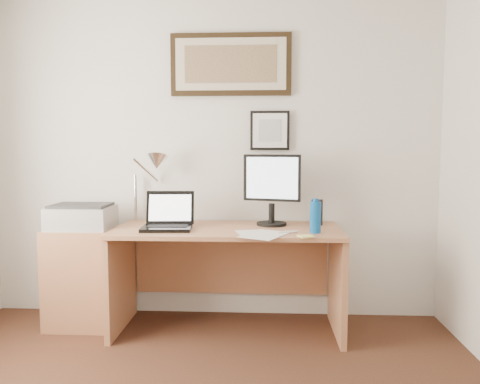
# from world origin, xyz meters

# --- Properties ---
(wall_back) EXTENTS (3.50, 0.02, 2.50)m
(wall_back) POSITION_xyz_m (0.00, 2.00, 1.25)
(wall_back) COLOR silver
(wall_back) RESTS_ON ground
(side_cabinet) EXTENTS (0.50, 0.40, 0.73)m
(side_cabinet) POSITION_xyz_m (-0.92, 1.68, 0.36)
(side_cabinet) COLOR #A36844
(side_cabinet) RESTS_ON floor
(water_bottle) EXTENTS (0.07, 0.07, 0.21)m
(water_bottle) POSITION_xyz_m (0.75, 1.46, 0.86)
(water_bottle) COLOR #0C52A1
(water_bottle) RESTS_ON desk
(bottle_cap) EXTENTS (0.04, 0.04, 0.02)m
(bottle_cap) POSITION_xyz_m (0.75, 1.46, 0.97)
(bottle_cap) COLOR #0C52A1
(bottle_cap) RESTS_ON water_bottle
(speaker) EXTENTS (0.09, 0.08, 0.19)m
(speaker) POSITION_xyz_m (0.80, 1.81, 0.84)
(speaker) COLOR black
(speaker) RESTS_ON desk
(paper_sheet_a) EXTENTS (0.26, 0.32, 0.00)m
(paper_sheet_a) POSITION_xyz_m (0.34, 1.41, 0.75)
(paper_sheet_a) COLOR white
(paper_sheet_a) RESTS_ON desk
(paper_sheet_b) EXTENTS (0.36, 0.40, 0.00)m
(paper_sheet_b) POSITION_xyz_m (0.41, 1.36, 0.75)
(paper_sheet_b) COLOR white
(paper_sheet_b) RESTS_ON desk
(sticky_pad) EXTENTS (0.11, 0.11, 0.01)m
(sticky_pad) POSITION_xyz_m (0.67, 1.30, 0.76)
(sticky_pad) COLOR #F1F072
(sticky_pad) RESTS_ON desk
(marker_pen) EXTENTS (0.14, 0.06, 0.02)m
(marker_pen) POSITION_xyz_m (0.57, 1.44, 0.76)
(marker_pen) COLOR white
(marker_pen) RESTS_ON desk
(book) EXTENTS (0.30, 0.35, 0.02)m
(book) POSITION_xyz_m (-0.41, 1.58, 0.76)
(book) COLOR tan
(book) RESTS_ON desk
(desk) EXTENTS (1.60, 0.70, 0.75)m
(desk) POSITION_xyz_m (0.15, 1.72, 0.51)
(desk) COLOR #A36844
(desk) RESTS_ON floor
(laptop) EXTENTS (0.36, 0.32, 0.26)m
(laptop) POSITION_xyz_m (-0.26, 1.57, 0.81)
(laptop) COLOR black
(laptop) RESTS_ON desk
(lcd_monitor) EXTENTS (0.42, 0.22, 0.52)m
(lcd_monitor) POSITION_xyz_m (0.46, 1.76, 1.04)
(lcd_monitor) COLOR black
(lcd_monitor) RESTS_ON desk
(printer) EXTENTS (0.44, 0.34, 0.18)m
(printer) POSITION_xyz_m (-0.92, 1.67, 0.82)
(printer) COLOR #A2A2A5
(printer) RESTS_ON side_cabinet
(desk_lamp) EXTENTS (0.29, 0.27, 0.53)m
(desk_lamp) POSITION_xyz_m (-0.41, 1.81, 1.19)
(desk_lamp) COLOR silver
(desk_lamp) RESTS_ON desk
(picture_large) EXTENTS (0.92, 0.04, 0.47)m
(picture_large) POSITION_xyz_m (0.15, 1.97, 1.95)
(picture_large) COLOR black
(picture_large) RESTS_ON wall_back
(picture_small) EXTENTS (0.30, 0.03, 0.30)m
(picture_small) POSITION_xyz_m (0.45, 1.97, 1.45)
(picture_small) COLOR black
(picture_small) RESTS_ON wall_back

